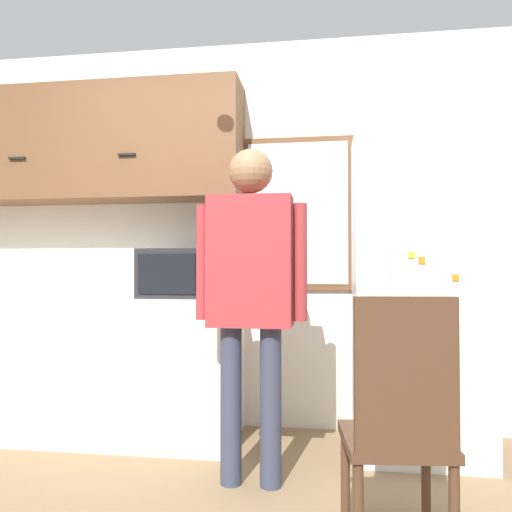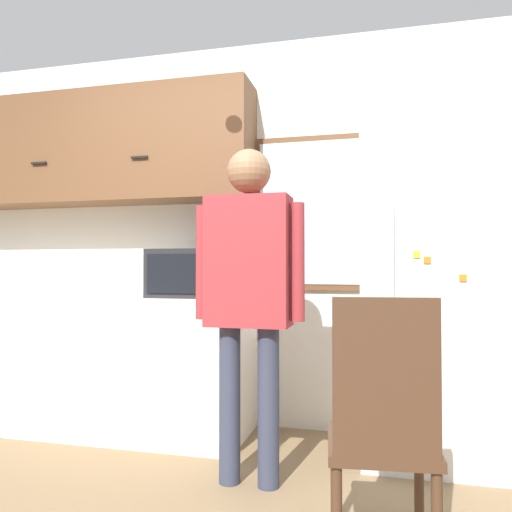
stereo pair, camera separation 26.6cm
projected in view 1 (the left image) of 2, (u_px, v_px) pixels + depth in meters
name	position (u px, v px, depth m)	size (l,w,h in m)	color
back_wall	(240.00, 233.00, 3.55)	(6.00, 0.06, 2.70)	silver
counter	(72.00, 364.00, 3.34)	(2.24, 0.65, 0.92)	silver
upper_cabinets	(84.00, 145.00, 3.52)	(2.24, 0.37, 0.80)	brown
microwave	(184.00, 273.00, 3.18)	(0.51, 0.41, 0.31)	#232326
person	(251.00, 278.00, 2.56)	(0.58, 0.23, 1.72)	#33384C
refrigerator	(417.00, 292.00, 3.01)	(0.75, 0.69, 1.92)	white
chair	(400.00, 419.00, 1.90)	(0.44, 0.44, 1.00)	#472D1E
window	(298.00, 213.00, 3.45)	(0.77, 0.05, 1.06)	brown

